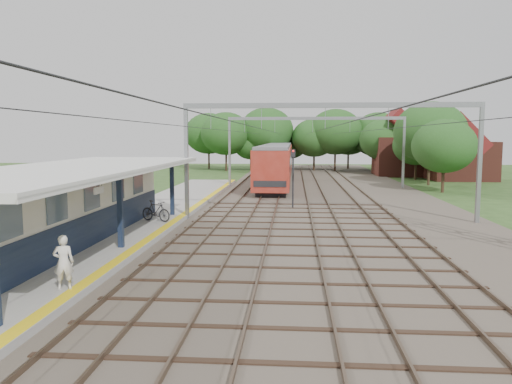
{
  "coord_description": "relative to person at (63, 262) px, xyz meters",
  "views": [
    {
      "loc": [
        1.43,
        -14.37,
        5.01
      ],
      "look_at": [
        -0.94,
        16.55,
        1.6
      ],
      "focal_mm": 35.0,
      "sensor_mm": 36.0,
      "label": 1
    }
  ],
  "objects": [
    {
      "name": "train",
      "position": [
        5.1,
        44.82,
        1.09
      ],
      "size": [
        3.15,
        39.22,
        4.12
      ],
      "color": "black",
      "rests_on": "ballast_bed"
    },
    {
      "name": "canopy",
      "position": [
        -2.17,
        5.93,
        2.44
      ],
      "size": [
        6.4,
        20.0,
        3.44
      ],
      "color": "#101B32",
      "rests_on": "platform"
    },
    {
      "name": "platform",
      "position": [
        -1.9,
        13.93,
        -1.03
      ],
      "size": [
        5.0,
        52.0,
        0.35
      ],
      "primitive_type": "cube",
      "color": "gray",
      "rests_on": "ground"
    },
    {
      "name": "catenary_system",
      "position": [
        8.99,
        25.21,
        4.31
      ],
      "size": [
        17.22,
        88.0,
        7.0
      ],
      "color": "gray",
      "rests_on": "ground"
    },
    {
      "name": "signal_post",
      "position": [
        6.95,
        20.18,
        1.39
      ],
      "size": [
        0.3,
        0.27,
        4.18
      ],
      "rotation": [
        0.0,
        0.0,
        0.11
      ],
      "color": "black",
      "rests_on": "ground"
    },
    {
      "name": "tree_band",
      "position": [
        9.44,
        57.05,
        3.72
      ],
      "size": [
        31.72,
        30.88,
        8.82
      ],
      "color": "#382619",
      "rests_on": "ground"
    },
    {
      "name": "ground",
      "position": [
        5.6,
        -0.07,
        -1.2
      ],
      "size": [
        160.0,
        160.0,
        0.0
      ],
      "primitive_type": "plane",
      "color": "#2D4C1E",
      "rests_on": "ground"
    },
    {
      "name": "house_near",
      "position": [
        26.6,
        45.93,
        1.79
      ],
      "size": [
        7.0,
        6.12,
        7.89
      ],
      "color": "brown",
      "rests_on": "ground"
    },
    {
      "name": "rail_tracks",
      "position": [
        7.1,
        29.93,
        -1.03
      ],
      "size": [
        11.8,
        88.0,
        0.15
      ],
      "color": "brown",
      "rests_on": "ballast_bed"
    },
    {
      "name": "bicycle",
      "position": [
        -0.62,
        12.46,
        -0.27
      ],
      "size": [
        1.99,
        1.28,
        1.16
      ],
      "primitive_type": "imported",
      "rotation": [
        0.0,
        0.0,
        1.16
      ],
      "color": "black",
      "rests_on": "platform"
    },
    {
      "name": "yellow_stripe",
      "position": [
        0.35,
        13.93,
        -0.85
      ],
      "size": [
        0.45,
        52.0,
        0.01
      ],
      "primitive_type": "cube",
      "color": "yellow",
      "rests_on": "platform"
    },
    {
      "name": "ballast_bed",
      "position": [
        9.6,
        29.93,
        -1.15
      ],
      "size": [
        18.0,
        90.0,
        0.1
      ],
      "primitive_type": "cube",
      "color": "#473D33",
      "rests_on": "ground"
    },
    {
      "name": "station_building",
      "position": [
        -3.28,
        6.93,
        0.84
      ],
      "size": [
        3.41,
        18.0,
        3.4
      ],
      "color": "beige",
      "rests_on": "platform"
    },
    {
      "name": "person",
      "position": [
        0.0,
        0.0,
        0.0
      ],
      "size": [
        0.71,
        0.56,
        1.71
      ],
      "primitive_type": "imported",
      "rotation": [
        0.0,
        0.0,
        3.41
      ],
      "color": "silver",
      "rests_on": "platform"
    },
    {
      "name": "house_far",
      "position": [
        21.6,
        51.93,
        2.03
      ],
      "size": [
        8.0,
        6.12,
        8.66
      ],
      "color": "brown",
      "rests_on": "ground"
    }
  ]
}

